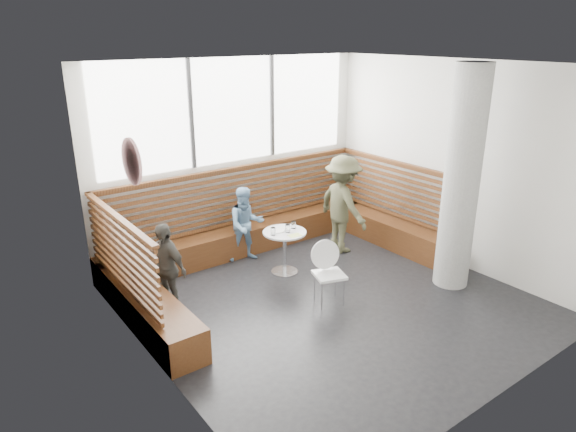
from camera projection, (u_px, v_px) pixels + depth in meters
room at (334, 193)px, 6.61m from camera, size 5.00×5.00×3.20m
booth at (260, 237)px, 8.35m from camera, size 5.00×2.50×1.44m
concrete_column at (462, 180)px, 7.19m from camera, size 0.50×0.50×3.20m
wall_art at (132, 162)px, 5.29m from camera, size 0.03×0.50×0.50m
cafe_table at (285, 243)px, 7.90m from camera, size 0.67×0.67×0.69m
cafe_chair at (326, 268)px, 7.04m from camera, size 0.42×0.41×0.87m
adult_man at (343, 204)px, 8.61m from camera, size 0.68×1.11×1.67m
child_back at (246, 224)px, 8.31m from camera, size 0.71×0.62×1.24m
child_left at (166, 267)px, 6.79m from camera, size 0.51×0.79×1.24m
plate_near at (278, 231)px, 7.84m from camera, size 0.20×0.20×0.01m
plate_far at (284, 228)px, 7.95m from camera, size 0.18×0.18×0.01m
glass_left at (273, 231)px, 7.68m from camera, size 0.07×0.07×0.12m
glass_mid at (288, 228)px, 7.78m from camera, size 0.08×0.08×0.12m
glass_right at (294, 225)px, 7.94m from camera, size 0.07×0.07×0.11m
menu_card at (295, 235)px, 7.68m from camera, size 0.21×0.15×0.00m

